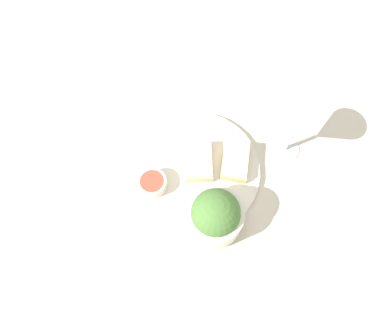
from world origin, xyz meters
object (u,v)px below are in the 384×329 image
at_px(sauce_ramekin, 152,183).
at_px(cheese_toast_far, 235,161).
at_px(salad_bowl, 215,215).
at_px(wine_glass, 296,125).
at_px(cheese_toast_near, 199,161).

xyz_separation_m(sauce_ramekin, cheese_toast_far, (-0.07, 0.16, -0.00)).
bearing_deg(salad_bowl, cheese_toast_far, 167.58).
bearing_deg(wine_glass, cheese_toast_near, -69.62).
relative_size(cheese_toast_near, wine_glass, 0.65).
bearing_deg(cheese_toast_far, sauce_ramekin, -65.27).
relative_size(sauce_ramekin, cheese_toast_near, 0.62).
height_order(cheese_toast_far, wine_glass, wine_glass).
xyz_separation_m(salad_bowl, cheese_toast_near, (-0.12, -0.04, -0.03)).
distance_m(salad_bowl, sauce_ramekin, 0.14).
relative_size(salad_bowl, wine_glass, 0.75).
bearing_deg(cheese_toast_near, cheese_toast_far, 98.33).
height_order(salad_bowl, cheese_toast_far, salad_bowl).
bearing_deg(wine_glass, cheese_toast_far, -62.02).
bearing_deg(wine_glass, sauce_ramekin, -63.97).
xyz_separation_m(cheese_toast_near, wine_glass, (-0.07, 0.18, 0.07)).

